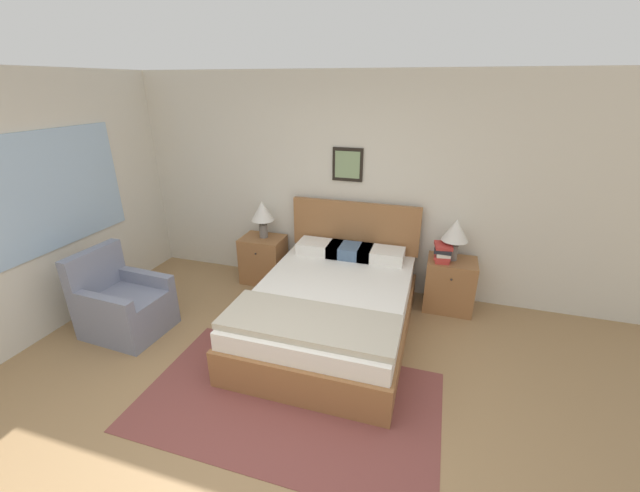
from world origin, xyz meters
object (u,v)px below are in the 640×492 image
object	(u,v)px
bed	(332,306)
nightstand_near_window	(264,259)
armchair	(123,306)
table_lamp_near_window	(262,213)
table_lamp_by_door	(456,232)
nightstand_by_door	(449,284)

from	to	relation	value
bed	nightstand_near_window	world-z (taller)	bed
nightstand_near_window	armchair	bearing A→B (deg)	-122.09
table_lamp_near_window	nightstand_near_window	bearing A→B (deg)	-115.65
armchair	table_lamp_by_door	bearing A→B (deg)	118.04
nightstand_by_door	bed	bearing A→B (deg)	-143.96
bed	table_lamp_by_door	size ratio (longest dim) A/B	4.54
nightstand_by_door	armchair	bearing A→B (deg)	-155.62
nightstand_near_window	nightstand_by_door	world-z (taller)	same
bed	nightstand_by_door	xyz separation A→B (m)	(1.17, 0.85, 0.01)
armchair	nightstand_by_door	size ratio (longest dim) A/B	1.45
bed	table_lamp_by_door	world-z (taller)	bed
nightstand_by_door	table_lamp_by_door	xyz separation A→B (m)	(-0.01, 0.02, 0.64)
nightstand_near_window	table_lamp_near_window	distance (m)	0.64
nightstand_by_door	table_lamp_near_window	size ratio (longest dim) A/B	1.28
nightstand_near_window	nightstand_by_door	xyz separation A→B (m)	(2.34, 0.00, 0.00)
bed	table_lamp_near_window	distance (m)	1.59
table_lamp_by_door	nightstand_by_door	bearing A→B (deg)	-61.39
bed	table_lamp_near_window	xyz separation A→B (m)	(-1.16, 0.87, 0.64)
nightstand_near_window	bed	bearing A→B (deg)	-36.04
table_lamp_near_window	table_lamp_by_door	distance (m)	2.32
armchair	bed	bearing A→B (deg)	109.96
table_lamp_near_window	table_lamp_by_door	bearing A→B (deg)	0.00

